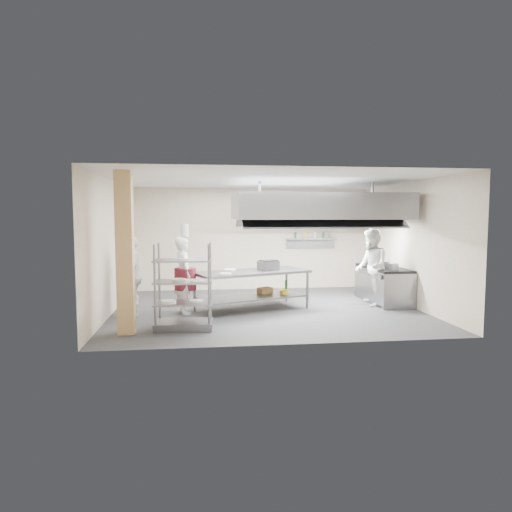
{
  "coord_description": "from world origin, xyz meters",
  "views": [
    {
      "loc": [
        -1.55,
        -10.46,
        2.18
      ],
      "look_at": [
        -0.21,
        0.2,
        1.24
      ],
      "focal_mm": 32.0,
      "sensor_mm": 36.0,
      "label": 1
    }
  ],
  "objects": [
    {
      "name": "floor",
      "position": [
        0.0,
        0.0,
        0.0
      ],
      "size": [
        7.0,
        7.0,
        0.0
      ],
      "primitive_type": "plane",
      "color": "#2B2B2D",
      "rests_on": "ground"
    },
    {
      "name": "island",
      "position": [
        -0.34,
        -0.02,
        0.46
      ],
      "size": [
        2.86,
        1.97,
        0.91
      ],
      "primitive_type": null,
      "rotation": [
        0.0,
        0.0,
        0.36
      ],
      "color": "gray",
      "rests_on": "floor"
    },
    {
      "name": "wicker_basket",
      "position": [
        0.01,
        0.28,
        0.39
      ],
      "size": [
        0.4,
        0.36,
        0.14
      ],
      "primitive_type": "cube",
      "rotation": [
        0.0,
        0.0,
        0.53
      ],
      "color": "brown",
      "rests_on": "island_undershelf"
    },
    {
      "name": "column",
      "position": [
        -2.9,
        -1.9,
        1.5
      ],
      "size": [
        0.3,
        0.3,
        3.0
      ],
      "primitive_type": "cube",
      "color": "#DFB172",
      "rests_on": "floor"
    },
    {
      "name": "plate_stack",
      "position": [
        -1.86,
        -1.68,
        0.53
      ],
      "size": [
        0.28,
        0.28,
        0.05
      ],
      "primitive_type": "cylinder",
      "color": "white",
      "rests_on": "pass_rack"
    },
    {
      "name": "wall_right",
      "position": [
        3.5,
        0.0,
        1.5
      ],
      "size": [
        0.0,
        6.0,
        6.0
      ],
      "primitive_type": "plane",
      "rotation": [
        1.57,
        0.0,
        -1.57
      ],
      "color": "#BAAB94",
      "rests_on": "ground"
    },
    {
      "name": "chef_head",
      "position": [
        -1.9,
        -0.25,
        0.87
      ],
      "size": [
        0.56,
        0.72,
        1.73
      ],
      "primitive_type": "imported",
      "rotation": [
        0.0,
        0.0,
        1.83
      ],
      "color": "silver",
      "rests_on": "floor"
    },
    {
      "name": "wall_back",
      "position": [
        0.0,
        3.0,
        1.5
      ],
      "size": [
        7.0,
        0.0,
        7.0
      ],
      "primitive_type": "plane",
      "rotation": [
        1.57,
        0.0,
        0.0
      ],
      "color": "#BAAB94",
      "rests_on": "ground"
    },
    {
      "name": "hood_strip_b",
      "position": [
        2.2,
        0.4,
        2.08
      ],
      "size": [
        1.6,
        0.12,
        0.04
      ],
      "primitive_type": "cube",
      "color": "white",
      "rests_on": "exhaust_hood"
    },
    {
      "name": "chef_plating",
      "position": [
        -3.0,
        -0.35,
        0.88
      ],
      "size": [
        0.56,
        1.07,
        1.75
      ],
      "primitive_type": "imported",
      "rotation": [
        0.0,
        0.0,
        -1.44
      ],
      "color": "white",
      "rests_on": "floor"
    },
    {
      "name": "chef_line",
      "position": [
        2.6,
        0.12,
        0.94
      ],
      "size": [
        0.86,
        1.02,
        1.88
      ],
      "primitive_type": "imported",
      "rotation": [
        0.0,
        0.0,
        -1.74
      ],
      "color": "silver",
      "rests_on": "floor"
    },
    {
      "name": "griddle",
      "position": [
        0.07,
        0.1,
        1.02
      ],
      "size": [
        0.54,
        0.5,
        0.21
      ],
      "primitive_type": "cube",
      "rotation": [
        0.0,
        0.0,
        0.48
      ],
      "color": "slate",
      "rests_on": "island_worktop"
    },
    {
      "name": "hood_strip_a",
      "position": [
        0.4,
        0.4,
        2.08
      ],
      "size": [
        1.6,
        0.12,
        0.04
      ],
      "primitive_type": "cube",
      "color": "white",
      "rests_on": "exhaust_hood"
    },
    {
      "name": "island_undershelf",
      "position": [
        -0.34,
        -0.02,
        0.3
      ],
      "size": [
        2.62,
        1.79,
        0.04
      ],
      "primitive_type": "cube",
      "rotation": [
        0.0,
        0.0,
        0.36
      ],
      "color": "gray",
      "rests_on": "island"
    },
    {
      "name": "wall_shelf",
      "position": [
        1.8,
        2.84,
        1.5
      ],
      "size": [
        1.5,
        0.28,
        0.04
      ],
      "primitive_type": "cube",
      "color": "gray",
      "rests_on": "wall_back"
    },
    {
      "name": "ceiling",
      "position": [
        0.0,
        0.0,
        3.0
      ],
      "size": [
        7.0,
        7.0,
        0.0
      ],
      "primitive_type": "plane",
      "rotation": [
        3.14,
        0.0,
        0.0
      ],
      "color": "silver",
      "rests_on": "wall_back"
    },
    {
      "name": "wall_left",
      "position": [
        -3.5,
        0.0,
        1.5
      ],
      "size": [
        0.0,
        6.0,
        6.0
      ],
      "primitive_type": "plane",
      "rotation": [
        1.57,
        0.0,
        1.57
      ],
      "color": "#BAAB94",
      "rests_on": "ground"
    },
    {
      "name": "cooking_range",
      "position": [
        3.08,
        0.5,
        0.42
      ],
      "size": [
        0.8,
        2.0,
        0.84
      ],
      "primitive_type": "cube",
      "color": "slate",
      "rests_on": "floor"
    },
    {
      "name": "range_top",
      "position": [
        3.08,
        0.5,
        0.87
      ],
      "size": [
        0.78,
        1.96,
        0.06
      ],
      "primitive_type": "cube",
      "color": "black",
      "rests_on": "cooking_range"
    },
    {
      "name": "exhaust_hood",
      "position": [
        1.3,
        0.4,
        2.4
      ],
      "size": [
        4.0,
        2.5,
        0.6
      ],
      "primitive_type": "cube",
      "color": "gray",
      "rests_on": "ceiling"
    },
    {
      "name": "pass_rack",
      "position": [
        -1.86,
        -1.68,
        0.83
      ],
      "size": [
        1.14,
        0.72,
        1.66
      ],
      "primitive_type": null,
      "rotation": [
        0.0,
        0.0,
        -0.07
      ],
      "color": "slate",
      "rests_on": "floor"
    },
    {
      "name": "island_worktop",
      "position": [
        -0.34,
        -0.02,
        0.88
      ],
      "size": [
        2.86,
        1.97,
        0.06
      ],
      "primitive_type": "cube",
      "rotation": [
        0.0,
        0.0,
        0.36
      ],
      "color": "gray",
      "rests_on": "island"
    },
    {
      "name": "stockpot",
      "position": [
        3.02,
        0.27,
        0.98
      ],
      "size": [
        0.23,
        0.23,
        0.16
      ],
      "primitive_type": "cylinder",
      "color": "gray",
      "rests_on": "range_top"
    }
  ]
}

